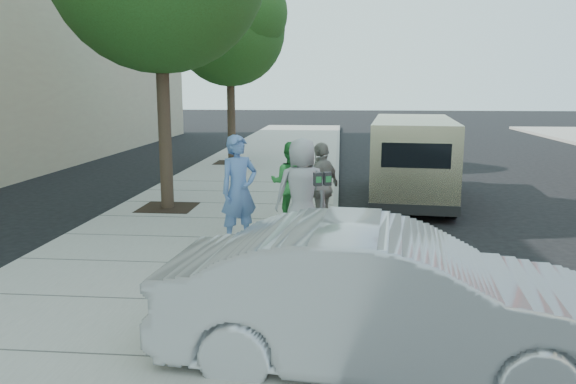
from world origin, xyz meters
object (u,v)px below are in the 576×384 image
object	(u,v)px
tree_far	(231,25)
person_striped_polo	(322,188)
person_green_shirt	(290,183)
parking_meter	(322,196)
person_officer	(239,191)
sedan	(387,299)
van	(412,157)
person_gray_shirt	(302,192)

from	to	relation	value
tree_far	person_striped_polo	bearing A→B (deg)	-69.88
person_green_shirt	person_striped_polo	distance (m)	0.90
tree_far	person_green_shirt	bearing A→B (deg)	-72.29
parking_meter	person_officer	xyz separation A→B (m)	(-1.42, 0.51, -0.04)
sedan	person_officer	size ratio (longest dim) A/B	2.41
tree_far	van	size ratio (longest dim) A/B	1.15
person_green_shirt	person_striped_polo	size ratio (longest dim) A/B	0.97
tree_far	person_green_shirt	distance (m)	10.04
person_green_shirt	person_gray_shirt	bearing A→B (deg)	107.06
van	person_officer	world-z (taller)	van
tree_far	van	world-z (taller)	tree_far
tree_far	parking_meter	xyz separation A→B (m)	(3.50, -10.91, -3.76)
parking_meter	van	world-z (taller)	van
sedan	person_gray_shirt	bearing A→B (deg)	21.03
tree_far	van	xyz separation A→B (m)	(5.56, -5.48, -3.81)
person_striped_polo	van	bearing A→B (deg)	-176.97
person_green_shirt	parking_meter	bearing A→B (deg)	112.62
tree_far	person_gray_shirt	bearing A→B (deg)	-73.00
person_gray_shirt	person_striped_polo	size ratio (longest dim) A/B	1.09
person_officer	tree_far	bearing A→B (deg)	62.44
van	sedan	world-z (taller)	van
van	person_officer	xyz separation A→B (m)	(-3.48, -4.92, 0.01)
person_gray_shirt	person_green_shirt	bearing A→B (deg)	-93.51
sedan	person_striped_polo	xyz separation A→B (m)	(-0.80, 4.83, 0.24)
person_green_shirt	person_striped_polo	world-z (taller)	person_striped_polo
person_officer	person_striped_polo	distance (m)	1.68
sedan	person_gray_shirt	size ratio (longest dim) A/B	2.48
van	person_gray_shirt	distance (m)	5.37
tree_far	person_officer	world-z (taller)	tree_far
person_officer	person_green_shirt	size ratio (longest dim) A/B	1.16
parking_meter	person_gray_shirt	bearing A→B (deg)	96.99
van	sedan	bearing A→B (deg)	-92.89
tree_far	van	bearing A→B (deg)	-44.55
tree_far	person_gray_shirt	distance (m)	11.40
van	sedan	size ratio (longest dim) A/B	1.25
person_green_shirt	person_gray_shirt	world-z (taller)	person_gray_shirt
tree_far	person_green_shirt	xyz separation A→B (m)	(2.81, -8.80, -3.93)
person_striped_polo	parking_meter	bearing A→B (deg)	33.06
sedan	person_green_shirt	distance (m)	5.65
tree_far	sedan	bearing A→B (deg)	-73.39
person_officer	person_gray_shirt	world-z (taller)	person_officer
van	person_officer	distance (m)	6.03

